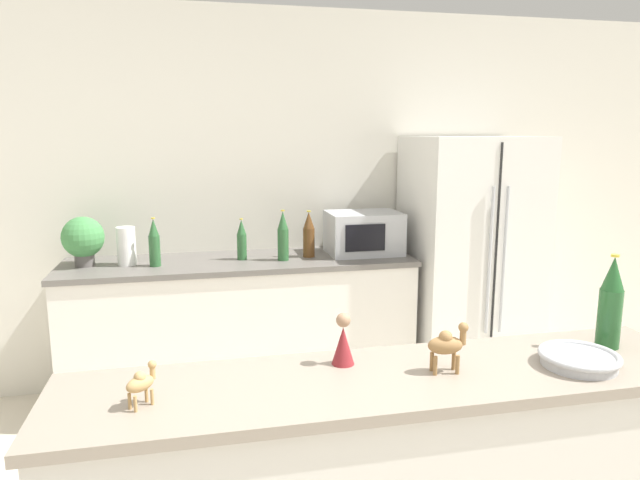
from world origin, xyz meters
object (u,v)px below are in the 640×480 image
object	(u,v)px
back_bottle_3	(154,243)
fruit_bowl	(579,358)
back_bottle_2	(242,240)
refrigerator	(469,261)
microwave	(364,233)
wise_man_figurine_crimson	(343,342)
wine_bottle	(611,303)
camel_figurine_second	(141,382)
back_bottle_1	(309,235)
paper_towel_roll	(126,246)
potted_plant	(83,239)
back_bottle_0	(283,236)
camel_figurine	(447,344)

from	to	relation	value
back_bottle_3	fruit_bowl	world-z (taller)	back_bottle_3
back_bottle_2	fruit_bowl	distance (m)	2.28
refrigerator	microwave	xyz separation A→B (m)	(-0.73, 0.09, 0.21)
back_bottle_3	wise_man_figurine_crimson	world-z (taller)	back_bottle_3
wine_bottle	camel_figurine_second	xyz separation A→B (m)	(-1.56, -0.11, -0.09)
back_bottle_1	wine_bottle	distance (m)	2.07
back_bottle_1	back_bottle_3	xyz separation A→B (m)	(-0.97, -0.06, -0.00)
refrigerator	camel_figurine_second	world-z (taller)	refrigerator
paper_towel_roll	microwave	size ratio (longest dim) A/B	0.49
microwave	back_bottle_3	size ratio (longest dim) A/B	1.60
back_bottle_3	fruit_bowl	distance (m)	2.48
back_bottle_3	refrigerator	bearing A→B (deg)	0.06
back_bottle_1	wine_bottle	bearing A→B (deg)	-70.91
potted_plant	wise_man_figurine_crimson	xyz separation A→B (m)	(1.12, -1.94, -0.04)
potted_plant	paper_towel_roll	xyz separation A→B (m)	(0.25, -0.03, -0.05)
back_bottle_2	microwave	bearing A→B (deg)	1.28
back_bottle_3	back_bottle_1	bearing A→B (deg)	3.57
refrigerator	paper_towel_roll	world-z (taller)	refrigerator
paper_towel_roll	wine_bottle	world-z (taller)	wine_bottle
microwave	fruit_bowl	world-z (taller)	microwave
fruit_bowl	wise_man_figurine_crimson	xyz separation A→B (m)	(-0.74, 0.18, 0.05)
back_bottle_0	camel_figurine_second	size ratio (longest dim) A/B	2.68
back_bottle_1	microwave	bearing A→B (deg)	4.62
wise_man_figurine_crimson	camel_figurine_second	bearing A→B (deg)	-164.97
back_bottle_3	wise_man_figurine_crimson	xyz separation A→B (m)	(0.70, -1.84, -0.01)
back_bottle_3	potted_plant	bearing A→B (deg)	166.88
back_bottle_1	fruit_bowl	bearing A→B (deg)	-77.27
refrigerator	camel_figurine_second	xyz separation A→B (m)	(-2.00, -2.01, 0.20)
refrigerator	camel_figurine_second	bearing A→B (deg)	-134.86
back_bottle_1	fruit_bowl	xyz separation A→B (m)	(0.47, -2.08, -0.06)
refrigerator	back_bottle_3	bearing A→B (deg)	-179.94
back_bottle_2	camel_figurine	world-z (taller)	back_bottle_2
wine_bottle	camel_figurine_second	bearing A→B (deg)	-175.91
camel_figurine_second	wise_man_figurine_crimson	world-z (taller)	wise_man_figurine_crimson
microwave	camel_figurine	bearing A→B (deg)	-99.63
paper_towel_roll	camel_figurine	size ratio (longest dim) A/B	1.47
refrigerator	camel_figurine_second	size ratio (longest dim) A/B	14.11
back_bottle_0	fruit_bowl	world-z (taller)	back_bottle_0
fruit_bowl	potted_plant	bearing A→B (deg)	131.29
refrigerator	camel_figurine	distance (m)	2.26
wise_man_figurine_crimson	back_bottle_3	bearing A→B (deg)	110.87
fruit_bowl	camel_figurine_second	distance (m)	1.35
microwave	back_bottle_2	size ratio (longest dim) A/B	1.80
back_bottle_0	fruit_bowl	distance (m)	2.12
microwave	paper_towel_roll	bearing A→B (deg)	-179.08
back_bottle_0	camel_figurine	bearing A→B (deg)	-83.85
camel_figurine	paper_towel_roll	bearing A→B (deg)	119.86
refrigerator	camel_figurine	size ratio (longest dim) A/B	10.60
microwave	back_bottle_2	bearing A→B (deg)	-178.72
back_bottle_3	wine_bottle	world-z (taller)	wine_bottle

